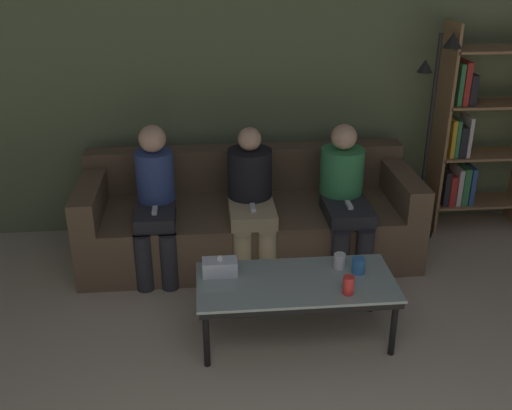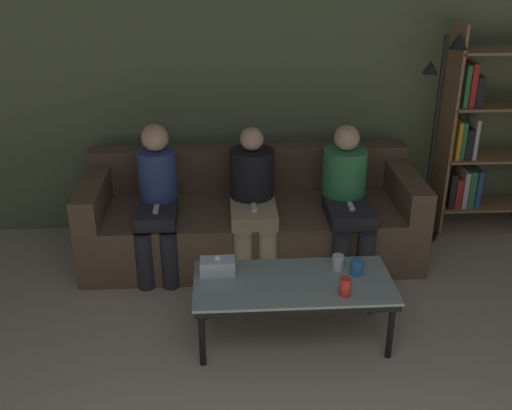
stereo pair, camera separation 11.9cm
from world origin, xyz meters
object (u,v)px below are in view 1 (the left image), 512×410
coffee_table (296,286)px  cup_far_center (340,261)px  bookshelf (473,137)px  cup_near_left (348,285)px  seated_person_mid_left (251,196)px  seated_person_left_end (155,199)px  seated_person_mid_right (344,193)px  standing_lamp (433,117)px  couch (249,219)px  cup_near_right (358,265)px  tissue_box (220,267)px

coffee_table → cup_far_center: size_ratio=12.47×
bookshelf → cup_near_left: bearing=-130.9°
seated_person_mid_left → seated_person_left_end: bearing=-179.6°
cup_far_center → seated_person_mid_right: bearing=75.4°
standing_lamp → seated_person_mid_right: 0.99m
couch → cup_far_center: couch is taller
couch → seated_person_left_end: seated_person_left_end is taller
cup_far_center → seated_person_mid_right: (0.21, 0.82, 0.12)m
cup_near_left → cup_near_right: 0.26m
cup_far_center → standing_lamp: standing_lamp is taller
cup_near_right → tissue_box: 0.87m
cup_far_center → seated_person_left_end: (-1.21, 0.82, 0.13)m
bookshelf → seated_person_mid_right: bearing=-155.8°
cup_near_right → seated_person_mid_left: 1.09m
standing_lamp → coffee_table: bearing=-133.8°
cup_near_left → bookshelf: bookshelf is taller
couch → seated_person_mid_right: seated_person_mid_right is taller
seated_person_left_end → seated_person_mid_right: seated_person_left_end is taller
coffee_table → cup_near_left: cup_near_left is taller
bookshelf → seated_person_mid_left: bookshelf is taller
couch → cup_far_center: size_ratio=26.21×
tissue_box → bookshelf: (2.19, 1.37, 0.35)m
cup_near_right → seated_person_left_end: 1.59m
tissue_box → standing_lamp: bearing=34.8°
cup_near_left → cup_far_center: size_ratio=1.16×
coffee_table → standing_lamp: (1.30, 1.35, 0.67)m
cup_near_left → seated_person_mid_left: 1.23m
cup_far_center → tissue_box: size_ratio=0.45×
tissue_box → seated_person_mid_left: bearing=72.1°
coffee_table → seated_person_left_end: (-0.91, 0.96, 0.22)m
tissue_box → standing_lamp: size_ratio=0.13×
cup_near_left → cup_far_center: (0.01, 0.30, -0.01)m
coffee_table → bookshelf: (1.73, 1.49, 0.44)m
cup_near_right → standing_lamp: standing_lamp is taller
coffee_table → seated_person_mid_left: (-0.20, 0.96, 0.21)m
standing_lamp → seated_person_left_end: (-2.20, -0.40, -0.45)m
tissue_box → bookshelf: size_ratio=0.12×
couch → bookshelf: bearing=9.5°
bookshelf → seated_person_mid_left: size_ratio=1.63×
coffee_table → cup_near_left: (0.29, -0.17, 0.10)m
cup_near_left → seated_person_mid_right: seated_person_mid_right is taller
tissue_box → seated_person_mid_left: seated_person_mid_left is taller
seated_person_left_end → seated_person_mid_left: (0.71, 0.00, -0.01)m
tissue_box → seated_person_mid_right: seated_person_mid_right is taller
seated_person_left_end → bookshelf: bearing=11.5°
couch → bookshelf: size_ratio=1.47×
seated_person_mid_left → bookshelf: bearing=15.5°
tissue_box → couch: bearing=75.6°
seated_person_mid_left → cup_near_left: bearing=-66.9°
cup_near_left → seated_person_left_end: (-1.19, 1.13, 0.12)m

